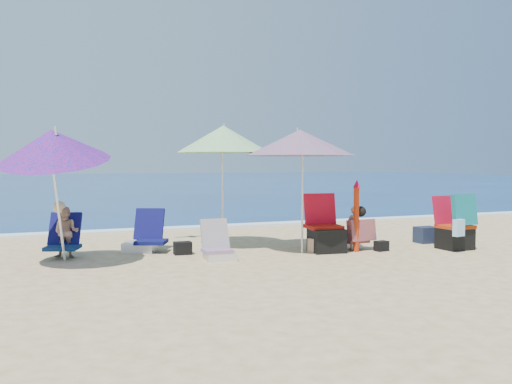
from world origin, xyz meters
name	(u,v)px	position (x,y,z in m)	size (l,w,h in m)	color
ground	(296,262)	(0.00, 0.00, 0.00)	(120.00, 120.00, 0.00)	#D8BC84
sea	(85,182)	(0.00, 45.00, -0.05)	(120.00, 80.00, 0.12)	navy
foam	(206,227)	(0.00, 5.10, 0.02)	(120.00, 0.50, 0.04)	white
umbrella_turquoise	(300,143)	(0.45, 0.77, 1.98)	(2.37, 2.37, 2.25)	silver
umbrella_striped	(223,139)	(-0.67, 1.73, 2.06)	(1.81, 1.81, 2.36)	silver
umbrella_blue	(53,146)	(-3.67, 0.87, 1.88)	(2.25, 2.28, 2.29)	white
furled_umbrella	(356,212)	(1.46, 0.49, 0.72)	(0.16, 0.16, 1.32)	#B82C0D
chair_navy	(144,240)	(-2.11, 1.98, 0.20)	(0.87, 0.92, 0.77)	#0B0E40
chair_rainbow	(218,249)	(-1.13, 0.64, 0.18)	(0.55, 0.61, 0.66)	#D14A49
camp_chair_left	(325,234)	(0.95, 0.71, 0.32)	(0.67, 0.71, 1.05)	#A5170B
camp_chair_right	(455,229)	(3.33, 0.02, 0.38)	(0.67, 0.78, 1.05)	#AA2F0C
person_center	(357,229)	(1.58, 0.65, 0.40)	(0.58, 0.53, 0.82)	tan
person_left	(65,232)	(-3.48, 1.82, 0.44)	(0.68, 0.80, 0.97)	tan
bag_black_a	(183,248)	(-1.54, 1.39, 0.11)	(0.31, 0.24, 0.22)	black
bag_tan	(317,245)	(0.77, 0.69, 0.13)	(0.36, 0.31, 0.26)	tan
bag_navy_b	(426,235)	(3.39, 0.91, 0.16)	(0.44, 0.33, 0.32)	#182035
bag_black_b	(381,246)	(1.94, 0.38, 0.09)	(0.26, 0.20, 0.18)	black
orange_item	(456,247)	(3.50, 0.20, 0.02)	(0.23, 0.11, 0.03)	orange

